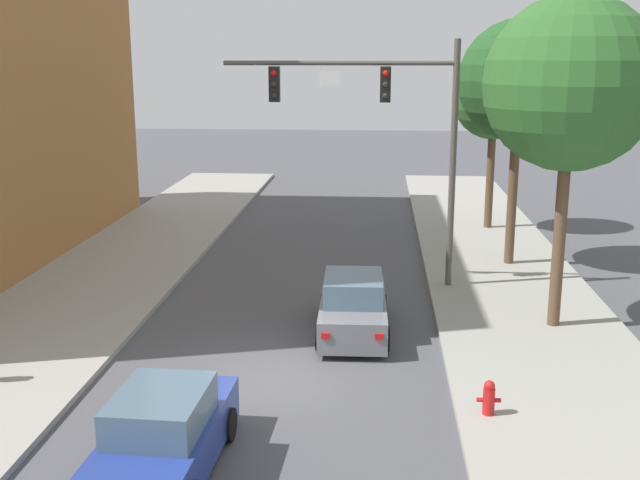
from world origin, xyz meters
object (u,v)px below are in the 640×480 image
(traffic_signal_mast, at_px, (387,117))
(fire_hydrant, at_px, (489,398))
(car_following_blue, at_px, (164,436))
(street_tree_nearest, at_px, (571,84))
(street_tree_third, at_px, (494,99))
(car_lead_grey, at_px, (353,307))
(street_tree_second, at_px, (519,81))

(traffic_signal_mast, height_order, fire_hydrant, traffic_signal_mast)
(car_following_blue, distance_m, street_tree_nearest, 12.93)
(traffic_signal_mast, bearing_deg, street_tree_third, 62.88)
(car_following_blue, relative_size, street_tree_nearest, 0.50)
(traffic_signal_mast, distance_m, fire_hydrant, 10.44)
(fire_hydrant, bearing_deg, traffic_signal_mast, 102.78)
(car_lead_grey, xyz_separation_m, street_tree_third, (5.22, 12.69, 4.71))
(car_lead_grey, relative_size, car_following_blue, 1.00)
(car_following_blue, bearing_deg, street_tree_third, 67.60)
(car_lead_grey, relative_size, street_tree_third, 0.61)
(fire_hydrant, bearing_deg, street_tree_second, 79.06)
(car_lead_grey, height_order, fire_hydrant, car_lead_grey)
(traffic_signal_mast, xyz_separation_m, street_tree_second, (4.33, 2.82, 0.97))
(street_tree_second, distance_m, street_tree_third, 5.80)
(car_lead_grey, distance_m, street_tree_second, 10.33)
(car_following_blue, relative_size, street_tree_second, 0.52)
(traffic_signal_mast, height_order, street_tree_third, traffic_signal_mast)
(traffic_signal_mast, height_order, street_tree_nearest, street_tree_nearest)
(street_tree_third, bearing_deg, street_tree_second, -90.45)
(car_lead_grey, relative_size, street_tree_second, 0.52)
(car_lead_grey, bearing_deg, fire_hydrant, -59.35)
(street_tree_nearest, relative_size, street_tree_third, 1.23)
(street_tree_nearest, bearing_deg, street_tree_third, 90.60)
(car_lead_grey, relative_size, street_tree_nearest, 0.50)
(fire_hydrant, height_order, street_tree_second, street_tree_second)
(car_following_blue, xyz_separation_m, street_tree_nearest, (8.38, 7.99, 5.75))
(fire_hydrant, bearing_deg, car_following_blue, -157.28)
(traffic_signal_mast, bearing_deg, car_following_blue, -108.66)
(street_tree_second, bearing_deg, street_tree_third, 89.55)
(car_lead_grey, distance_m, street_tree_nearest, 7.88)
(car_following_blue, bearing_deg, traffic_signal_mast, 71.34)
(traffic_signal_mast, xyz_separation_m, car_following_blue, (-3.88, -11.49, -4.64))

